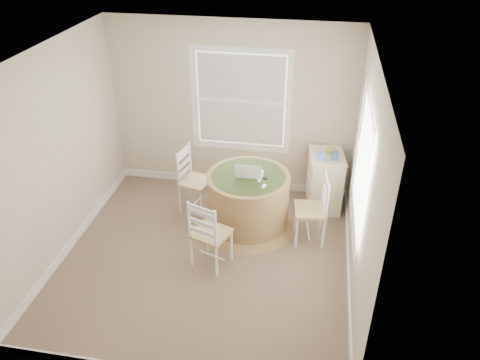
# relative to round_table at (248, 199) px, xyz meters

# --- Properties ---
(room) EXTENTS (3.64, 3.64, 2.64)m
(room) POSITION_rel_round_table_xyz_m (-0.26, -0.61, 0.86)
(room) COLOR brown
(room) RESTS_ON ground
(round_table) EXTENTS (1.30, 1.30, 0.81)m
(round_table) POSITION_rel_round_table_xyz_m (0.00, 0.00, 0.00)
(round_table) COLOR #A07447
(round_table) RESTS_ON ground
(chair_left) EXTENTS (0.48, 0.49, 0.95)m
(chair_left) POSITION_rel_round_table_xyz_m (-0.81, 0.27, 0.04)
(chair_left) COLOR white
(chair_left) RESTS_ON ground
(chair_near) EXTENTS (0.53, 0.52, 0.95)m
(chair_near) POSITION_rel_round_table_xyz_m (-0.32, -0.87, 0.04)
(chair_near) COLOR white
(chair_near) RESTS_ON ground
(chair_right) EXTENTS (0.45, 0.47, 0.95)m
(chair_right) POSITION_rel_round_table_xyz_m (0.84, -0.17, 0.04)
(chair_right) COLOR white
(chair_right) RESTS_ON ground
(laptop) EXTENTS (0.36, 0.31, 0.25)m
(laptop) POSITION_rel_round_table_xyz_m (0.01, 0.00, 0.40)
(laptop) COLOR white
(laptop) RESTS_ON round_table
(mouse) EXTENTS (0.09, 0.11, 0.04)m
(mouse) POSITION_rel_round_table_xyz_m (0.15, -0.09, 0.38)
(mouse) COLOR white
(mouse) RESTS_ON round_table
(phone) EXTENTS (0.06, 0.10, 0.02)m
(phone) POSITION_rel_round_table_xyz_m (0.23, -0.23, 0.37)
(phone) COLOR #B7BABF
(phone) RESTS_ON round_table
(keys) EXTENTS (0.07, 0.06, 0.02)m
(keys) POSITION_rel_round_table_xyz_m (0.22, -0.04, 0.37)
(keys) COLOR black
(keys) RESTS_ON round_table
(corner_chest) EXTENTS (0.57, 0.70, 0.86)m
(corner_chest) POSITION_rel_round_table_xyz_m (1.01, 0.67, -0.01)
(corner_chest) COLOR #F4E4B7
(corner_chest) RESTS_ON ground
(tissue_box) EXTENTS (0.14, 0.14, 0.10)m
(tissue_box) POSITION_rel_round_table_xyz_m (0.92, 0.50, 0.47)
(tissue_box) COLOR #5BA0D1
(tissue_box) RESTS_ON corner_chest
(box_yellow) EXTENTS (0.16, 0.12, 0.06)m
(box_yellow) POSITION_rel_round_table_xyz_m (1.06, 0.74, 0.45)
(box_yellow) COLOR gold
(box_yellow) RESTS_ON corner_chest
(box_blue) EXTENTS (0.09, 0.09, 0.12)m
(box_blue) POSITION_rel_round_table_xyz_m (1.13, 0.54, 0.48)
(box_blue) COLOR #3762A6
(box_blue) RESTS_ON corner_chest
(cup_cream) EXTENTS (0.07, 0.07, 0.09)m
(cup_cream) POSITION_rel_round_table_xyz_m (0.96, 0.79, 0.47)
(cup_cream) COLOR beige
(cup_cream) RESTS_ON corner_chest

